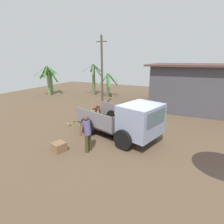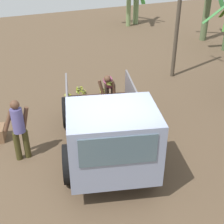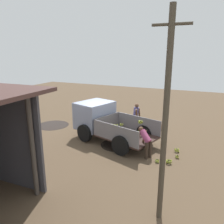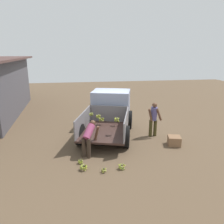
{
  "view_description": "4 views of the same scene",
  "coord_description": "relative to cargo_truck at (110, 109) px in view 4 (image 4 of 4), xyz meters",
  "views": [
    {
      "loc": [
        2.5,
        -7.48,
        3.88
      ],
      "look_at": [
        -0.84,
        -0.64,
        1.57
      ],
      "focal_mm": 28.0,
      "sensor_mm": 36.0,
      "label": 1
    },
    {
      "loc": [
        5.39,
        -2.37,
        5.05
      ],
      "look_at": [
        -1.04,
        0.55,
        1.02
      ],
      "focal_mm": 50.0,
      "sensor_mm": 36.0,
      "label": 2
    },
    {
      "loc": [
        -5.31,
        10.1,
        4.52
      ],
      "look_at": [
        -0.67,
        -0.12,
        1.46
      ],
      "focal_mm": 35.0,
      "sensor_mm": 36.0,
      "label": 3
    },
    {
      "loc": [
        -10.73,
        1.66,
        3.9
      ],
      "look_at": [
        -0.62,
        0.05,
        1.04
      ],
      "focal_mm": 35.0,
      "sensor_mm": 36.0,
      "label": 4
    }
  ],
  "objects": [
    {
      "name": "ground",
      "position": [
        0.07,
        -0.06,
        -1.03
      ],
      "size": [
        36.0,
        36.0,
        0.0
      ],
      "primitive_type": "plane",
      "color": "brown"
    },
    {
      "name": "mud_patch_0",
      "position": [
        3.76,
        -0.52,
        -1.03
      ],
      "size": [
        2.03,
        2.03,
        0.01
      ],
      "primitive_type": "cylinder",
      "color": "black",
      "rests_on": "ground"
    },
    {
      "name": "mud_patch_1",
      "position": [
        -1.27,
        0.61,
        -1.03
      ],
      "size": [
        1.71,
        1.71,
        0.01
      ],
      "primitive_type": "cylinder",
      "color": "black",
      "rests_on": "ground"
    },
    {
      "name": "cargo_truck",
      "position": [
        0.0,
        0.0,
        0.0
      ],
      "size": [
        4.72,
        3.08,
        1.92
      ],
      "rotation": [
        0.0,
        0.0,
        -0.29
      ],
      "color": "#36231E",
      "rests_on": "ground"
    },
    {
      "name": "banana_palm_2",
      "position": [
        9.73,
        7.78,
        0.3
      ],
      "size": [
        2.88,
        2.04,
        2.39
      ],
      "color": "olive",
      "rests_on": "ground"
    },
    {
      "name": "person_foreground_visitor",
      "position": [
        -1.4,
        -1.84,
        -0.12
      ],
      "size": [
        0.37,
        0.68,
        1.64
      ],
      "rotation": [
        0.0,
        0.0,
        3.16
      ],
      "color": "#3D3819",
      "rests_on": "ground"
    },
    {
      "name": "person_worker_loading",
      "position": [
        -2.88,
        1.26,
        -0.26
      ],
      "size": [
        0.75,
        0.75,
        1.31
      ],
      "rotation": [
        0.0,
        0.0,
        -0.57
      ],
      "color": "#34281E",
      "rests_on": "ground"
    },
    {
      "name": "banana_bunch_on_ground_0",
      "position": [
        -4.24,
        0.85,
        -0.94
      ],
      "size": [
        0.19,
        0.19,
        0.17
      ],
      "color": "#48412F",
      "rests_on": "ground"
    },
    {
      "name": "banana_bunch_on_ground_1",
      "position": [
        -4.13,
        0.22,
        -0.93
      ],
      "size": [
        0.26,
        0.27,
        0.19
      ],
      "color": "brown",
      "rests_on": "ground"
    },
    {
      "name": "banana_bunch_on_ground_2",
      "position": [
        -3.52,
        1.61,
        -0.94
      ],
      "size": [
        0.2,
        0.19,
        0.17
      ],
      "color": "#48412E",
      "rests_on": "ground"
    },
    {
      "name": "banana_bunch_on_ground_3",
      "position": [
        -3.99,
        1.51,
        -0.92
      ],
      "size": [
        0.28,
        0.27,
        0.2
      ],
      "color": "#413B2A",
      "rests_on": "ground"
    },
    {
      "name": "wooden_crate_0",
      "position": [
        -2.53,
        -2.39,
        -0.84
      ],
      "size": [
        0.64,
        0.64,
        0.4
      ],
      "primitive_type": "cube",
      "rotation": [
        0.0,
        0.0,
        2.87
      ],
      "color": "brown",
      "rests_on": "ground"
    }
  ]
}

